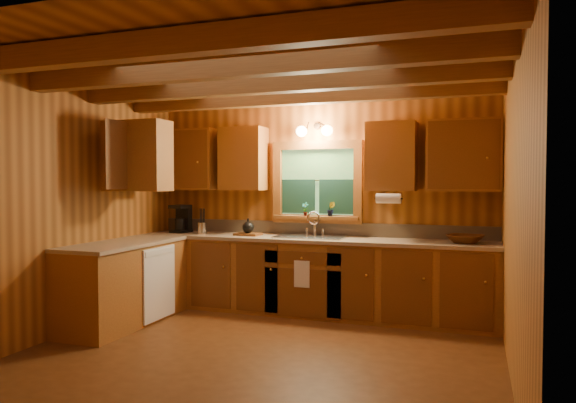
% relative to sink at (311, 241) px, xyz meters
% --- Properties ---
extents(room, '(4.20, 4.20, 4.20)m').
position_rel_sink_xyz_m(room, '(0.00, -1.60, 0.44)').
color(room, '#5D3516').
rests_on(room, ground).
extents(ceiling_beams, '(4.20, 2.54, 0.18)m').
position_rel_sink_xyz_m(ceiling_beams, '(0.00, -1.60, 1.63)').
color(ceiling_beams, brown).
rests_on(ceiling_beams, room).
extents(base_cabinets, '(4.20, 2.22, 0.86)m').
position_rel_sink_xyz_m(base_cabinets, '(-0.49, -0.32, -0.43)').
color(base_cabinets, brown).
rests_on(base_cabinets, ground).
extents(countertop, '(4.20, 2.24, 0.04)m').
position_rel_sink_xyz_m(countertop, '(-0.48, -0.31, 0.02)').
color(countertop, tan).
rests_on(countertop, base_cabinets).
extents(backsplash, '(4.20, 0.02, 0.16)m').
position_rel_sink_xyz_m(backsplash, '(0.00, 0.28, 0.12)').
color(backsplash, '#9B8668').
rests_on(backsplash, room).
extents(dishwasher_panel, '(0.02, 0.60, 0.80)m').
position_rel_sink_xyz_m(dishwasher_panel, '(-1.47, -0.92, -0.43)').
color(dishwasher_panel, white).
rests_on(dishwasher_panel, base_cabinets).
extents(upper_cabinets, '(4.19, 1.77, 0.78)m').
position_rel_sink_xyz_m(upper_cabinets, '(-0.56, -0.18, 0.98)').
color(upper_cabinets, brown).
rests_on(upper_cabinets, room).
extents(window, '(1.12, 0.08, 1.00)m').
position_rel_sink_xyz_m(window, '(0.00, 0.26, 0.67)').
color(window, brown).
rests_on(window, room).
extents(window_sill, '(1.06, 0.14, 0.04)m').
position_rel_sink_xyz_m(window_sill, '(0.00, 0.22, 0.26)').
color(window_sill, brown).
rests_on(window_sill, room).
extents(wall_sconce, '(0.45, 0.21, 0.17)m').
position_rel_sink_xyz_m(wall_sconce, '(0.00, 0.14, 1.31)').
color(wall_sconce, black).
rests_on(wall_sconce, room).
extents(paper_towel_roll, '(0.27, 0.11, 0.11)m').
position_rel_sink_xyz_m(paper_towel_roll, '(0.92, -0.07, 0.51)').
color(paper_towel_roll, white).
rests_on(paper_towel_roll, upper_cabinets).
extents(dish_towel, '(0.18, 0.01, 0.30)m').
position_rel_sink_xyz_m(dish_towel, '(0.00, -0.34, -0.34)').
color(dish_towel, white).
rests_on(dish_towel, base_cabinets).
extents(sink, '(0.82, 0.48, 0.43)m').
position_rel_sink_xyz_m(sink, '(0.00, 0.00, 0.00)').
color(sink, silver).
rests_on(sink, countertop).
extents(coffee_maker, '(0.20, 0.26, 0.36)m').
position_rel_sink_xyz_m(coffee_maker, '(-1.75, 0.05, 0.22)').
color(coffee_maker, black).
rests_on(coffee_maker, countertop).
extents(utensil_crock, '(0.11, 0.11, 0.32)m').
position_rel_sink_xyz_m(utensil_crock, '(-1.41, -0.05, 0.12)').
color(utensil_crock, silver).
rests_on(utensil_crock, countertop).
extents(cutting_board, '(0.31, 0.23, 0.03)m').
position_rel_sink_xyz_m(cutting_board, '(-0.79, -0.03, 0.06)').
color(cutting_board, brown).
rests_on(cutting_board, countertop).
extents(teakettle, '(0.14, 0.14, 0.18)m').
position_rel_sink_xyz_m(teakettle, '(-0.79, -0.03, 0.14)').
color(teakettle, black).
rests_on(teakettle, cutting_board).
extents(wicker_basket, '(0.47, 0.47, 0.09)m').
position_rel_sink_xyz_m(wicker_basket, '(1.73, -0.03, 0.09)').
color(wicker_basket, '#48230C').
rests_on(wicker_basket, countertop).
extents(potted_plant_left, '(0.10, 0.07, 0.16)m').
position_rel_sink_xyz_m(potted_plant_left, '(-0.13, 0.18, 0.37)').
color(potted_plant_left, brown).
rests_on(potted_plant_left, window_sill).
extents(potted_plant_right, '(0.11, 0.10, 0.17)m').
position_rel_sink_xyz_m(potted_plant_right, '(0.19, 0.21, 0.37)').
color(potted_plant_right, brown).
rests_on(potted_plant_right, window_sill).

